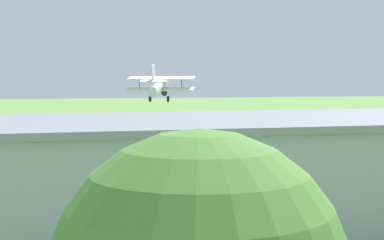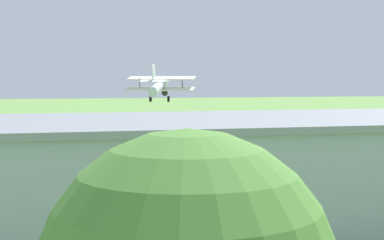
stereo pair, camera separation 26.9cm
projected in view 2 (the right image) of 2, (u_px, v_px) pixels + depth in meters
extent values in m
plane|color=#608C42|center=(241.00, 158.00, 65.80)|extent=(400.00, 400.00, 0.00)
cube|color=#99A3AD|center=(308.00, 174.00, 35.90)|extent=(39.68, 14.83, 6.18)
cube|color=gray|center=(309.00, 119.00, 35.68)|extent=(40.30, 15.45, 0.35)
cube|color=#384251|center=(266.00, 166.00, 42.57)|extent=(10.00, 0.47, 5.07)
cylinder|color=silver|center=(159.00, 86.00, 61.36)|extent=(3.06, 5.57, 2.13)
cone|color=black|center=(165.00, 92.00, 64.41)|extent=(0.93, 1.02, 0.80)
cube|color=silver|center=(160.00, 89.00, 61.99)|extent=(7.11, 4.11, 0.44)
cube|color=silver|center=(161.00, 78.00, 62.49)|extent=(7.11, 4.11, 0.44)
cube|color=silver|center=(154.00, 71.00, 59.08)|extent=(0.62, 1.29, 1.51)
cube|color=silver|center=(153.00, 81.00, 58.94)|extent=(2.74, 1.83, 0.27)
cylinder|color=black|center=(168.00, 99.00, 61.55)|extent=(0.38, 0.64, 0.64)
cylinder|color=black|center=(151.00, 99.00, 61.89)|extent=(0.38, 0.64, 0.64)
cylinder|color=#332D28|center=(182.00, 84.00, 61.83)|extent=(0.21, 0.34, 1.19)
cylinder|color=#332D28|center=(140.00, 83.00, 62.64)|extent=(0.21, 0.34, 1.19)
cylinder|color=#33723F|center=(19.00, 183.00, 48.00)|extent=(0.38, 0.38, 0.88)
cylinder|color=beige|center=(19.00, 173.00, 47.95)|extent=(0.45, 0.45, 0.62)
sphere|color=#9E704C|center=(19.00, 168.00, 47.92)|extent=(0.24, 0.24, 0.24)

